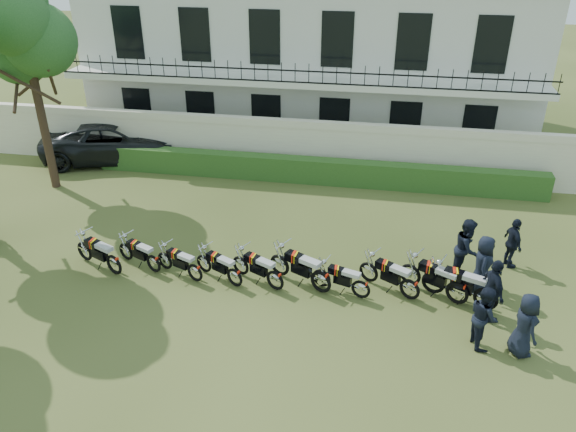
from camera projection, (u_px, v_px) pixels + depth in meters
name	position (u px, v px, depth m)	size (l,w,h in m)	color
ground	(246.00, 279.00, 16.56)	(100.00, 100.00, 0.00)	#38431B
perimeter_wall	(292.00, 146.00, 22.97)	(30.00, 0.35, 2.30)	#EDE7C7
hedge	(313.00, 171.00, 22.43)	(18.00, 0.60, 1.00)	#274C1B
building	(313.00, 53.00, 26.97)	(20.40, 9.60, 7.40)	silver
tree_west_near	(25.00, 33.00, 19.54)	(3.40, 3.20, 7.90)	#473323
motorcycle_0	(113.00, 260.00, 16.53)	(1.85, 0.96, 1.09)	black
motorcycle_1	(153.00, 260.00, 16.66)	(1.66, 0.87, 0.97)	black
motorcycle_2	(195.00, 269.00, 16.24)	(1.65, 0.82, 0.96)	black
motorcycle_3	(235.00, 273.00, 16.01)	(1.64, 0.92, 0.98)	black
motorcycle_4	(275.00, 276.00, 15.84)	(1.74, 0.97, 1.04)	black
motorcycle_5	(321.00, 277.00, 15.70)	(1.96, 1.08, 1.16)	black
motorcycle_6	(361.00, 285.00, 15.51)	(1.70, 0.72, 0.96)	black
motorcycle_7	(410.00, 285.00, 15.44)	(1.75, 1.06, 1.07)	black
motorcycle_8	(458.00, 288.00, 15.25)	(1.88, 1.11, 1.14)	black
motorcycle_9	(487.00, 294.00, 14.99)	(2.02, 0.97, 1.16)	black
suv	(116.00, 141.00, 24.41)	(2.84, 6.15, 1.71)	black
officer_0	(525.00, 325.00, 13.35)	(0.83, 0.54, 1.70)	black
officer_1	(484.00, 316.00, 13.66)	(0.81, 0.63, 1.67)	black
officer_2	(493.00, 291.00, 14.47)	(1.06, 0.44, 1.82)	black
officer_3	(483.00, 265.00, 15.64)	(0.86, 0.56, 1.75)	black
officer_4	(467.00, 249.00, 16.27)	(0.92, 0.71, 1.88)	black
officer_5	(513.00, 243.00, 16.80)	(0.95, 0.39, 1.62)	black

